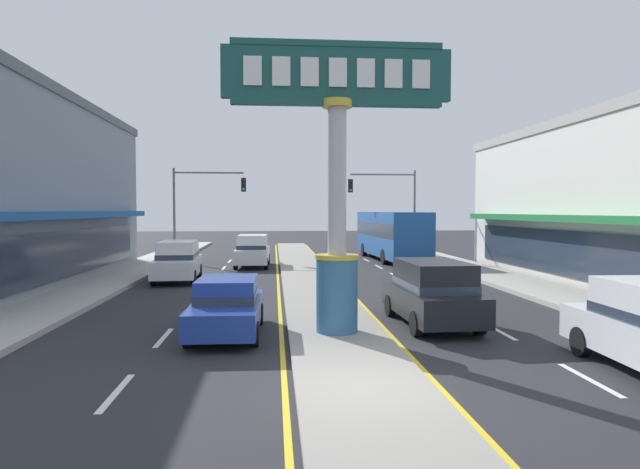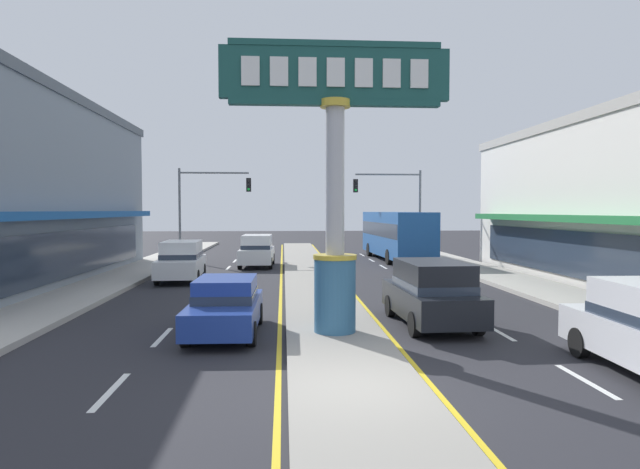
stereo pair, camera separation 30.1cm
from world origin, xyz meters
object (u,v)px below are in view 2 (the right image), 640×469
Objects in this scene: traffic_light_right_side at (396,198)px; sedan_kerb_right at (226,305)px; suv_near_left_lane at (257,250)px; bus_far_left_oncoming at (396,233)px; traffic_light_left_side at (206,197)px; district_sign at (335,181)px; suv_far_right_lane at (431,292)px; suv_near_right_lane at (181,260)px.

sedan_kerb_right is (-9.48, -23.20, -3.46)m from traffic_light_right_side.
suv_near_left_lane is at bearing 90.00° from sedan_kerb_right.
suv_near_left_lane reaches higher than sedan_kerb_right.
bus_far_left_oncoming is (-0.29, -1.55, -2.38)m from traffic_light_right_side.
traffic_light_left_side reaches higher than sedan_kerb_right.
district_sign is 19.04m from suv_near_left_lane.
bus_far_left_oncoming reaches higher than suv_far_right_lane.
suv_near_right_lane is 14.29m from suv_far_right_lane.
traffic_light_left_side is 11.16m from suv_near_right_lane.
bus_far_left_oncoming is at bearing 81.06° from suv_far_right_lane.
traffic_light_left_side is 0.55× the size of bus_far_left_oncoming.
district_sign reaches higher than traffic_light_left_side.
suv_far_right_lane is at bearing -49.93° from suv_near_right_lane.
traffic_light_left_side is at bearing -176.06° from traffic_light_right_side.
suv_near_right_lane is at bearing 117.23° from district_sign.
district_sign is 1.23× the size of traffic_light_right_side.
sedan_kerb_right is (-9.19, -21.65, -1.08)m from bus_far_left_oncoming.
traffic_light_right_side reaches higher than suv_far_right_lane.
traffic_light_right_side is 1.33× the size of suv_near_left_lane.
traffic_light_left_side is at bearing 177.09° from bus_far_left_oncoming.
bus_far_left_oncoming is (9.19, 3.63, 0.88)m from suv_near_left_lane.
traffic_light_right_side reaches higher than suv_near_right_lane.
suv_far_right_lane is at bearing 6.68° from sedan_kerb_right.
district_sign is at bearing -74.03° from traffic_light_left_side.
bus_far_left_oncoming is 2.60× the size of sedan_kerb_right.
bus_far_left_oncoming is 23.54m from sedan_kerb_right.
suv_far_right_lane is at bearing 22.31° from district_sign.
suv_far_right_lane is 5.94m from sedan_kerb_right.
traffic_light_right_side is 1.43× the size of sedan_kerb_right.
suv_near_right_lane is (0.28, -10.67, -3.26)m from traffic_light_left_side.
suv_far_right_lane is 18.30m from suv_near_left_lane.
suv_near_right_lane is at bearing -141.26° from bus_far_left_oncoming.
sedan_kerb_right is (-5.89, -0.69, -0.20)m from suv_far_right_lane.
traffic_light_left_side and traffic_light_right_side have the same top height.
traffic_light_left_side is 1.33× the size of suv_near_left_lane.
sedan_kerb_right is at bearing 169.98° from district_sign.
traffic_light_left_side is 13.09m from traffic_light_right_side.
suv_far_right_lane and suv_near_left_lane have the same top height.
traffic_light_right_side is (13.06, 0.90, 0.00)m from traffic_light_left_side.
traffic_light_right_side is 11.28m from suv_near_left_lane.
district_sign is 1.64× the size of suv_near_right_lane.
suv_far_right_lane is 0.41× the size of bus_far_left_oncoming.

